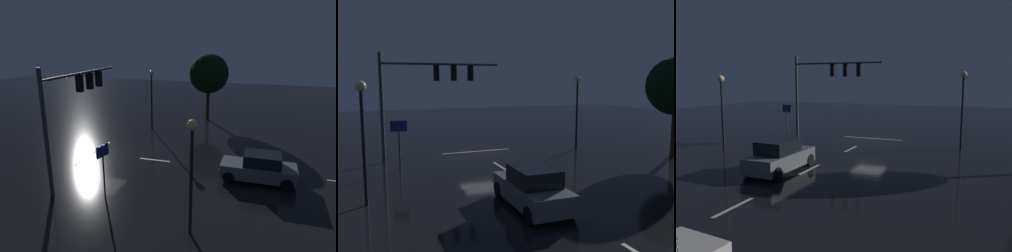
{
  "view_description": "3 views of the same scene",
  "coord_description": "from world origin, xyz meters",
  "views": [
    {
      "loc": [
        18.91,
        10.68,
        8.18
      ],
      "look_at": [
        -0.36,
        4.84,
        2.43
      ],
      "focal_mm": 33.12,
      "sensor_mm": 36.0,
      "label": 1
    },
    {
      "loc": [
        7.36,
        23.37,
        5.14
      ],
      "look_at": [
        -0.62,
        3.41,
        2.33
      ],
      "focal_mm": 37.78,
      "sensor_mm": 36.0,
      "label": 2
    },
    {
      "loc": [
        -8.69,
        25.77,
        4.79
      ],
      "look_at": [
        -0.16,
        5.58,
        1.84
      ],
      "focal_mm": 36.38,
      "sensor_mm": 36.0,
      "label": 3
    }
  ],
  "objects": [
    {
      "name": "ground_plane",
      "position": [
        0.0,
        0.0,
        0.0
      ],
      "size": [
        80.0,
        80.0,
        0.0
      ],
      "primitive_type": "plane",
      "color": "black"
    },
    {
      "name": "traffic_signal_assembly",
      "position": [
        3.67,
        0.4,
        4.88
      ],
      "size": [
        7.67,
        0.47,
        6.82
      ],
      "color": "#383A3D",
      "rests_on": "ground_plane"
    },
    {
      "name": "lane_dash_far",
      "position": [
        0.0,
        4.0,
        0.0
      ],
      "size": [
        0.16,
        2.2,
        0.01
      ],
      "primitive_type": "cube",
      "rotation": [
        0.0,
        0.0,
        1.57
      ],
      "color": "beige",
      "rests_on": "ground_plane"
    },
    {
      "name": "lane_dash_mid",
      "position": [
        0.0,
        10.0,
        0.0
      ],
      "size": [
        0.16,
        2.2,
        0.01
      ],
      "primitive_type": "cube",
      "rotation": [
        0.0,
        0.0,
        1.57
      ],
      "color": "beige",
      "rests_on": "ground_plane"
    },
    {
      "name": "stop_bar",
      "position": [
        0.0,
        -0.78,
        0.0
      ],
      "size": [
        5.0,
        0.16,
        0.01
      ],
      "primitive_type": "cube",
      "color": "beige",
      "rests_on": "ground_plane"
    },
    {
      "name": "car_approaching",
      "position": [
        1.24,
        10.93,
        0.8
      ],
      "size": [
        1.95,
        4.39,
        1.7
      ],
      "color": "slate",
      "rests_on": "ground_plane"
    },
    {
      "name": "street_lamp_left_kerb",
      "position": [
        -7.12,
        1.24,
        3.75
      ],
      "size": [
        0.44,
        0.44,
        5.41
      ],
      "color": "black",
      "rests_on": "ground_plane"
    },
    {
      "name": "street_lamp_right_kerb",
      "position": [
        7.49,
        8.21,
        3.58
      ],
      "size": [
        0.44,
        0.44,
        5.12
      ],
      "color": "black",
      "rests_on": "ground_plane"
    },
    {
      "name": "route_sign",
      "position": [
        5.68,
        3.17,
        2.13
      ],
      "size": [
        0.89,
        0.25,
        2.96
      ],
      "color": "#383A3D",
      "rests_on": "ground_plane"
    }
  ]
}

